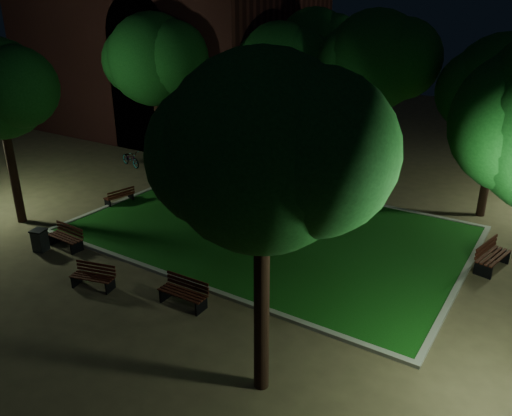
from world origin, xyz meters
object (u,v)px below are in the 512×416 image
Objects in this scene: bench_near_left at (94,277)px; bench_near_right at (184,293)px; bench_west_near at (66,237)px; bench_far_side at (363,185)px; bench_right_side at (491,257)px; trash_bin at (40,240)px; monument at (269,210)px; bicycle at (131,158)px; bench_left_side at (120,197)px.

bench_near_right reaches higher than bench_near_left.
bench_far_side is (7.33, 11.88, 0.04)m from bench_west_near.
bench_right_side is 2.17× the size of trash_bin.
bench_right_side is (7.57, 7.67, 0.05)m from bench_near_right.
bench_near_right is 1.02× the size of bench_west_near.
bench_far_side is (-6.68, 4.83, -0.01)m from bench_right_side.
monument is 1.97× the size of bench_near_right.
bench_near_left is 3.55m from bench_west_near.
bench_right_side is 1.05× the size of bicycle.
bench_west_near is 1.84× the size of trash_bin.
bench_left_side is (-4.96, 5.74, -0.02)m from bench_near_left.
trash_bin is at bearing 59.39° from bench_far_side.
bench_near_right is at bearing 70.47° from bench_left_side.
monument is 7.41m from bench_near_left.
bench_far_side is (4.08, 13.32, 0.07)m from bench_near_left.
trash_bin is at bearing 130.60° from bench_right_side.
bench_far_side is (0.90, 12.50, 0.04)m from bench_near_right.
bench_right_side is at bearing 43.64° from bench_near_right.
bench_right_side is (15.72, 2.75, 0.10)m from bench_left_side.
monument is 1.71× the size of bench_right_side.
bicycle reaches higher than bench_near_left.
bench_near_left is 3.90m from trash_bin.
bench_far_side is at bearing 57.96° from bench_near_left.
bench_left_side is at bearing 113.77° from bench_west_near.
bench_near_right is at bearing -83.85° from monument.
bench_west_near is at bearing 33.33° from bench_left_side.
bench_west_near is 10.55m from bicycle.
monument is at bearing 110.76° from bench_left_side.
bench_west_near is at bearing 59.82° from bench_far_side.
bench_right_side is (14.00, 7.05, 0.05)m from bench_west_near.
monument is 7.60m from bench_left_side.
bench_west_near is (-6.43, 0.62, -0.01)m from bench_near_right.
monument is at bearing 77.77° from bench_far_side.
bench_near_right is 0.91× the size of bicycle.
bench_near_left is (-2.52, -6.94, -0.57)m from monument.
bench_left_side is (-7.48, -1.21, -0.59)m from monument.
trash_bin is at bearing -126.61° from bench_west_near.
monument is 8.92m from trash_bin.
bench_right_side is at bearing -80.69° from bicycle.
bench_left_side is 5.15m from trash_bin.
bench_right_side reaches higher than bench_west_near.
monument is 2.05× the size of bench_near_left.
bench_right_side is (10.76, 8.49, 0.08)m from bench_near_left.
bicycle is (-4.01, 4.57, 0.11)m from bench_left_side.
bench_right_side reaches higher than trash_bin.
bench_near_right is 7.02m from trash_bin.
bench_left_side is 6.08m from bicycle.
bench_near_left is 0.98× the size of bench_west_near.
trash_bin is (-7.91, -12.61, -0.01)m from bench_far_side.
bench_west_near and trash_bin have the same top height.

